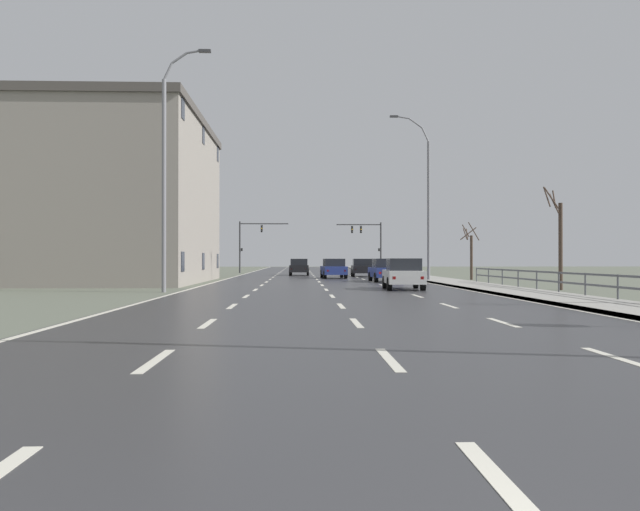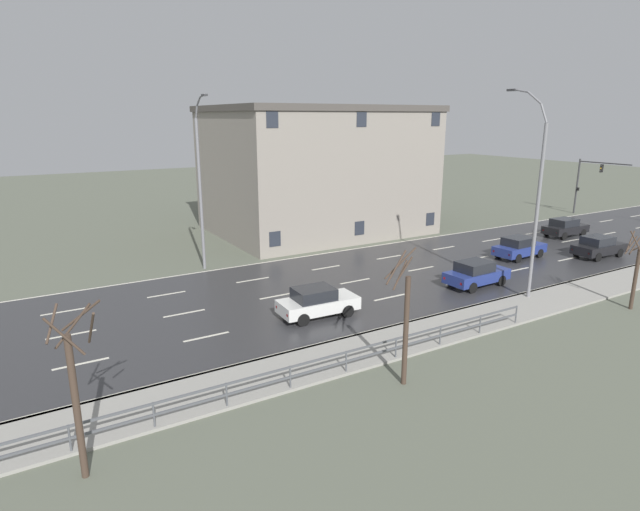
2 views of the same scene
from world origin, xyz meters
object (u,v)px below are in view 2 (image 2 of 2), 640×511
object	(u,v)px
traffic_signal_left	(587,178)
car_far_left	(598,246)
street_lamp_left_bank	(201,187)
car_distant	(519,247)
car_near_left	(565,227)
car_near_right	(317,302)
brick_building	(315,170)
car_mid_centre	(476,273)
street_lamp_midground	(535,200)

from	to	relation	value
traffic_signal_left	car_far_left	xyz separation A→B (m)	(11.05, -15.07, -3.02)
street_lamp_left_bank	traffic_signal_left	world-z (taller)	street_lamp_left_bank
car_distant	car_near_left	bearing A→B (deg)	103.33
car_near_right	brick_building	bearing A→B (deg)	152.75
car_mid_centre	brick_building	bearing A→B (deg)	178.56
car_near_left	street_lamp_midground	bearing A→B (deg)	-60.64
street_lamp_midground	brick_building	xyz separation A→B (m)	(-22.07, -0.95, -0.15)
street_lamp_midground	car_far_left	world-z (taller)	street_lamp_midground
traffic_signal_left	brick_building	bearing A→B (deg)	-105.54
car_far_left	brick_building	size ratio (longest dim) A/B	0.24
street_lamp_midground	street_lamp_left_bank	world-z (taller)	street_lamp_midground
street_lamp_midground	car_near_right	bearing A→B (deg)	-106.88
car_far_left	brick_building	world-z (taller)	brick_building
street_lamp_midground	car_far_left	bearing A→B (deg)	105.04
car_near_right	car_distant	distance (m)	18.62
street_lamp_midground	brick_building	bearing A→B (deg)	-177.54
traffic_signal_left	car_mid_centre	size ratio (longest dim) A/B	1.38
traffic_signal_left	car_far_left	distance (m)	18.94
car_far_left	car_distant	bearing A→B (deg)	-116.03
traffic_signal_left	brick_building	world-z (taller)	brick_building
car_far_left	brick_building	xyz separation A→B (m)	(-18.85, -12.94, 4.64)
car_near_right	car_far_left	xyz separation A→B (m)	(0.32, 23.66, 0.00)
street_lamp_left_bank	car_near_left	bearing A→B (deg)	78.31
street_lamp_midground	street_lamp_left_bank	xyz separation A→B (m)	(-14.90, -13.77, -0.03)
street_lamp_midground	brick_building	size ratio (longest dim) A/B	0.65
car_near_right	car_distant	xyz separation A→B (m)	(-2.47, 18.46, 0.00)
brick_building	car_mid_centre	bearing A→B (deg)	0.29
car_near_left	car_far_left	bearing A→B (deg)	-35.42
traffic_signal_left	car_far_left	bearing A→B (deg)	-53.75
car_near_right	car_mid_centre	xyz separation A→B (m)	(0.59, 10.81, 0.00)
street_lamp_midground	car_near_right	distance (m)	13.09
car_near_right	brick_building	world-z (taller)	brick_building
car_far_left	car_distant	distance (m)	5.90
brick_building	traffic_signal_left	bearing A→B (deg)	74.46
traffic_signal_left	car_far_left	size ratio (longest dim) A/B	1.38
street_lamp_midground	brick_building	distance (m)	22.09
traffic_signal_left	street_lamp_left_bank	bearing A→B (deg)	-90.88
car_far_left	car_near_left	bearing A→B (deg)	145.96
street_lamp_left_bank	car_distant	distance (m)	22.90
street_lamp_left_bank	brick_building	size ratio (longest dim) A/B	0.64
street_lamp_midground	car_near_right	size ratio (longest dim) A/B	2.75
car_mid_centre	car_distant	world-z (taller)	same
brick_building	car_near_right	bearing A→B (deg)	-30.04
brick_building	car_near_left	bearing A→B (deg)	51.86
car_far_left	street_lamp_midground	bearing A→B (deg)	-72.82
car_near_right	car_distant	world-z (taller)	same
street_lamp_left_bank	car_far_left	bearing A→B (deg)	65.62
car_distant	traffic_signal_left	bearing A→B (deg)	109.05
car_mid_centre	street_lamp_left_bank	bearing A→B (deg)	-134.50
car_near_right	car_near_left	size ratio (longest dim) A/B	1.01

